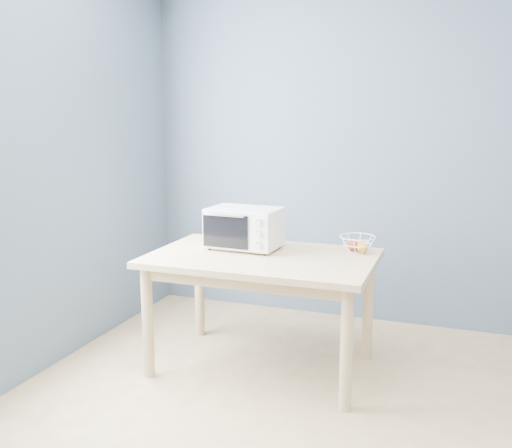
% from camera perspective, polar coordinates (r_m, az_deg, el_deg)
% --- Properties ---
extents(room, '(4.01, 4.51, 2.61)m').
position_cam_1_polar(room, '(2.25, 8.07, 2.64)').
color(room, tan).
rests_on(room, ground).
extents(dining_table, '(1.40, 0.90, 0.75)m').
position_cam_1_polar(dining_table, '(3.62, 0.60, -4.68)').
color(dining_table, tan).
rests_on(dining_table, ground).
extents(toaster_oven, '(0.48, 0.36, 0.27)m').
position_cam_1_polar(toaster_oven, '(3.74, -1.45, -0.31)').
color(toaster_oven, silver).
rests_on(toaster_oven, dining_table).
extents(fruit_basket, '(0.24, 0.24, 0.11)m').
position_cam_1_polar(fruit_basket, '(3.71, 10.13, -1.98)').
color(fruit_basket, white).
rests_on(fruit_basket, dining_table).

